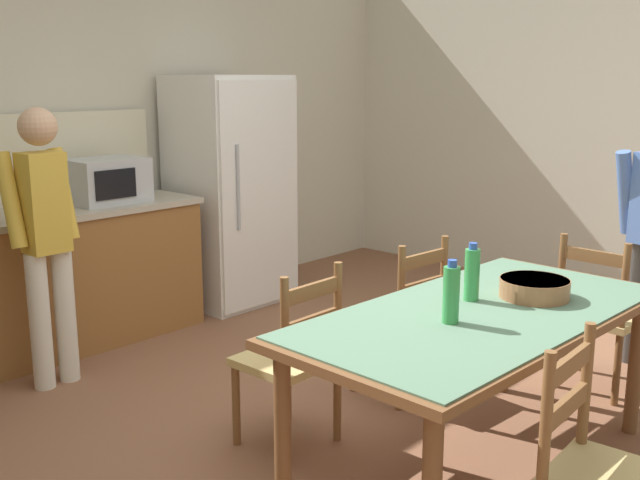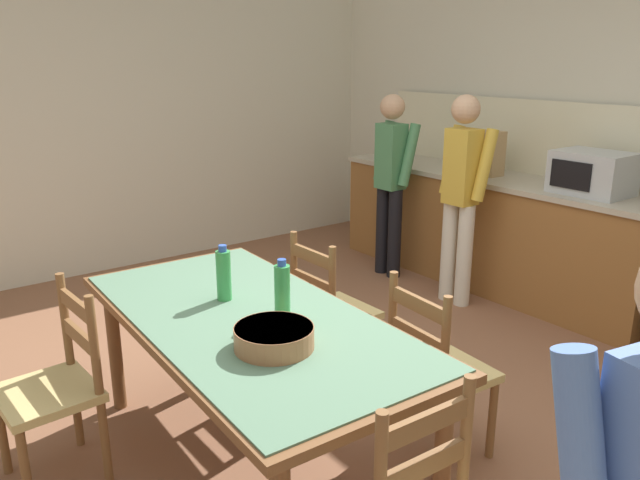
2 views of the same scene
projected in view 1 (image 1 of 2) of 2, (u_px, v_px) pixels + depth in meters
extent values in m
plane|color=brown|center=(364.00, 425.00, 3.87)|extent=(8.32, 8.32, 0.00)
cube|color=beige|center=(75.00, 122.00, 5.31)|extent=(6.52, 0.12, 2.90)
cube|color=beige|center=(625.00, 117.00, 5.92)|extent=(0.12, 5.20, 2.90)
cube|color=white|center=(230.00, 191.00, 5.87)|extent=(0.81, 0.68, 1.78)
cube|color=white|center=(261.00, 195.00, 5.64)|extent=(0.78, 0.02, 1.71)
cylinder|color=#A5AAB2|center=(238.00, 187.00, 5.43)|extent=(0.02, 0.02, 0.62)
cube|color=#B2B7BC|center=(106.00, 181.00, 5.05)|extent=(0.50, 0.38, 0.30)
cube|color=black|center=(116.00, 184.00, 4.89)|extent=(0.30, 0.01, 0.19)
cylinder|color=brown|center=(635.00, 366.00, 3.73)|extent=(0.07, 0.07, 0.71)
cylinder|color=brown|center=(283.00, 432.00, 3.03)|extent=(0.07, 0.07, 0.71)
cylinder|color=brown|center=(505.00, 331.00, 4.23)|extent=(0.07, 0.07, 0.71)
cube|color=brown|center=(481.00, 316.00, 3.30)|extent=(1.95, 1.01, 0.04)
cube|color=#567A60|center=(481.00, 311.00, 3.29)|extent=(1.87, 0.97, 0.01)
cylinder|color=green|center=(451.00, 295.00, 3.10)|extent=(0.07, 0.07, 0.24)
cylinder|color=#2D51B2|center=(452.00, 263.00, 3.07)|extent=(0.04, 0.04, 0.03)
cylinder|color=green|center=(472.00, 275.00, 3.41)|extent=(0.07, 0.07, 0.24)
cylinder|color=#2D51B2|center=(473.00, 246.00, 3.38)|extent=(0.04, 0.04, 0.03)
cylinder|color=#9E6642|center=(534.00, 288.00, 3.47)|extent=(0.32, 0.32, 0.09)
cylinder|color=#9E6642|center=(535.00, 281.00, 3.46)|extent=(0.31, 0.31, 0.02)
cylinder|color=brown|center=(583.00, 339.00, 4.55)|extent=(0.04, 0.04, 0.41)
cylinder|color=brown|center=(617.00, 370.00, 4.07)|extent=(0.04, 0.04, 0.41)
cylinder|color=brown|center=(556.00, 353.00, 4.32)|extent=(0.04, 0.04, 0.41)
cube|color=tan|center=(602.00, 316.00, 4.26)|extent=(0.42, 0.44, 0.04)
cylinder|color=brown|center=(625.00, 286.00, 3.97)|extent=(0.04, 0.04, 0.46)
cylinder|color=brown|center=(561.00, 274.00, 4.22)|extent=(0.04, 0.04, 0.46)
cube|color=brown|center=(594.00, 257.00, 4.07)|extent=(0.04, 0.36, 0.07)
cube|color=brown|center=(592.00, 284.00, 4.10)|extent=(0.04, 0.36, 0.07)
cylinder|color=brown|center=(546.00, 418.00, 2.43)|extent=(0.04, 0.04, 0.46)
cylinder|color=brown|center=(586.00, 384.00, 2.70)|extent=(0.04, 0.04, 0.46)
cube|color=brown|center=(570.00, 365.00, 2.54)|extent=(0.36, 0.04, 0.07)
cube|color=brown|center=(567.00, 406.00, 2.57)|extent=(0.36, 0.04, 0.07)
cylinder|color=brown|center=(396.00, 342.00, 4.50)|extent=(0.04, 0.04, 0.41)
cylinder|color=brown|center=(354.00, 357.00, 4.26)|extent=(0.04, 0.04, 0.41)
cylinder|color=brown|center=(441.00, 357.00, 4.26)|extent=(0.04, 0.04, 0.41)
cylinder|color=brown|center=(399.00, 374.00, 4.02)|extent=(0.04, 0.04, 0.41)
cube|color=tan|center=(398.00, 319.00, 4.21)|extent=(0.45, 0.43, 0.04)
cylinder|color=brown|center=(444.00, 276.00, 4.15)|extent=(0.04, 0.04, 0.46)
cylinder|color=brown|center=(401.00, 289.00, 3.91)|extent=(0.04, 0.04, 0.46)
cube|color=brown|center=(424.00, 259.00, 4.01)|extent=(0.36, 0.05, 0.07)
cube|color=brown|center=(423.00, 287.00, 4.04)|extent=(0.36, 0.05, 0.07)
cylinder|color=brown|center=(288.00, 383.00, 3.90)|extent=(0.04, 0.04, 0.41)
cylinder|color=brown|center=(236.00, 405.00, 3.63)|extent=(0.04, 0.04, 0.41)
cylinder|color=brown|center=(337.00, 401.00, 3.68)|extent=(0.04, 0.04, 0.41)
cylinder|color=brown|center=(286.00, 426.00, 3.41)|extent=(0.04, 0.04, 0.41)
cube|color=tan|center=(287.00, 360.00, 3.61)|extent=(0.42, 0.40, 0.04)
cylinder|color=brown|center=(338.00, 309.00, 3.57)|extent=(0.04, 0.04, 0.46)
cylinder|color=brown|center=(285.00, 327.00, 3.31)|extent=(0.04, 0.04, 0.46)
cube|color=brown|center=(313.00, 291.00, 3.42)|extent=(0.36, 0.03, 0.07)
cube|color=brown|center=(313.00, 323.00, 3.45)|extent=(0.36, 0.03, 0.07)
cylinder|color=silver|center=(40.00, 322.00, 4.26)|extent=(0.12, 0.12, 0.80)
cylinder|color=silver|center=(65.00, 316.00, 4.38)|extent=(0.12, 0.12, 0.80)
cube|color=gold|center=(44.00, 203.00, 4.18)|extent=(0.22, 0.18, 0.56)
sphere|color=tan|center=(38.00, 127.00, 4.09)|extent=(0.21, 0.21, 0.21)
cylinder|color=gold|center=(11.00, 200.00, 4.10)|extent=(0.09, 0.22, 0.54)
cylinder|color=gold|center=(63.00, 194.00, 4.33)|extent=(0.09, 0.22, 0.54)
cylinder|color=#4C4C4C|center=(633.00, 302.00, 4.67)|extent=(0.12, 0.12, 0.78)
cylinder|color=#5175BC|center=(626.00, 192.00, 4.55)|extent=(0.22, 0.13, 0.52)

